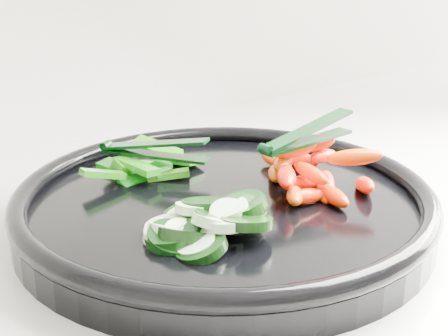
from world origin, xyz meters
TOP-DOWN VIEW (x-y plane):
  - veggie_tray at (-0.23, 1.68)m, footprint 0.47×0.47m
  - cucumber_pile at (-0.29, 1.63)m, footprint 0.12×0.11m
  - carrot_pile at (-0.15, 1.65)m, footprint 0.12×0.15m
  - pepper_pile at (-0.25, 1.78)m, footprint 0.13×0.10m
  - tong_carrot at (-0.15, 1.66)m, footprint 0.11×0.02m
  - tong_pepper at (-0.24, 1.77)m, footprint 0.07×0.10m

SIDE VIEW (x-z plane):
  - veggie_tray at x=-0.23m, z-range 0.93..0.97m
  - pepper_pile at x=-0.25m, z-range 0.94..0.98m
  - cucumber_pile at x=-0.29m, z-range 0.94..0.98m
  - carrot_pile at x=-0.15m, z-range 0.94..1.00m
  - tong_pepper at x=-0.24m, z-range 0.97..0.99m
  - tong_carrot at x=-0.15m, z-range 0.99..1.02m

